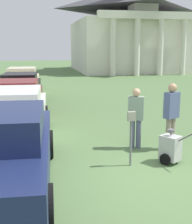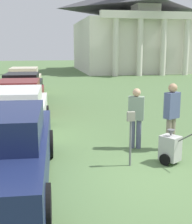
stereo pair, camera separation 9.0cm
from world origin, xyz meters
name	(u,v)px [view 1 (the left image)]	position (x,y,z in m)	size (l,w,h in m)	color
ground_plane	(144,177)	(0.00, 0.00, 0.00)	(120.00, 120.00, 0.00)	#517042
parked_car_navy	(4,152)	(-2.90, 0.08, 0.74)	(2.16, 5.24, 1.61)	#19234C
parked_car_white	(13,116)	(-2.90, 3.45, 0.73)	(2.22, 5.36, 1.56)	silver
parked_car_maroon	(18,100)	(-2.90, 6.75, 0.69)	(2.16, 4.85, 1.48)	maroon
parked_car_black	(21,89)	(-2.90, 10.07, 0.70)	(2.17, 5.17, 1.49)	black
parked_car_cream	(23,81)	(-2.90, 13.23, 0.73)	(2.14, 4.82, 1.56)	beige
parking_meter	(131,128)	(-0.08, 0.71, 0.92)	(0.18, 0.09, 1.31)	slate
person_worker	(136,115)	(0.44, 1.95, 0.95)	(0.47, 0.37, 1.68)	#515670
person_supervisor	(171,112)	(1.34, 1.65, 1.05)	(0.47, 0.38, 1.83)	gray
equipment_cart	(170,148)	(0.91, 0.68, 0.39)	(0.71, 0.93, 1.00)	#B2B2AD
church	(129,24)	(8.88, 29.75, 5.40)	(12.24, 13.80, 24.40)	silver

